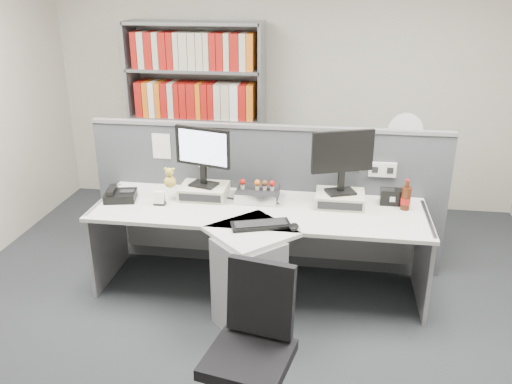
% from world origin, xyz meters
% --- Properties ---
extents(ground, '(5.50, 5.50, 0.00)m').
position_xyz_m(ground, '(0.00, 0.00, 0.00)').
color(ground, '#303438').
rests_on(ground, ground).
extents(room_shell, '(5.04, 5.54, 2.72)m').
position_xyz_m(room_shell, '(0.00, 0.00, 1.79)').
color(room_shell, '#BCB6A8').
rests_on(room_shell, ground).
extents(partition, '(3.00, 0.08, 1.27)m').
position_xyz_m(partition, '(0.00, 1.25, 0.65)').
color(partition, '#45494F').
rests_on(partition, ground).
extents(desk, '(2.60, 1.20, 0.72)m').
position_xyz_m(desk, '(0.00, 0.60, 0.46)').
color(desk, silver).
rests_on(desk, ground).
extents(monitor_riser_left, '(0.38, 0.31, 0.10)m').
position_xyz_m(monitor_riser_left, '(-0.48, 0.98, 0.77)').
color(monitor_riser_left, beige).
rests_on(monitor_riser_left, desk).
extents(monitor_riser_right, '(0.38, 0.31, 0.10)m').
position_xyz_m(monitor_riser_right, '(0.62, 0.98, 0.77)').
color(monitor_riser_right, beige).
rests_on(monitor_riser_right, desk).
extents(monitor_left, '(0.47, 0.20, 0.48)m').
position_xyz_m(monitor_left, '(-0.48, 0.98, 1.11)').
color(monitor_left, black).
rests_on(monitor_left, monitor_riser_left).
extents(monitor_right, '(0.47, 0.23, 0.50)m').
position_xyz_m(monitor_right, '(0.62, 0.98, 1.12)').
color(monitor_right, black).
rests_on(monitor_right, monitor_riser_right).
extents(desktop_pc, '(0.33, 0.30, 0.09)m').
position_xyz_m(desktop_pc, '(-0.04, 1.00, 0.76)').
color(desktop_pc, black).
rests_on(desktop_pc, desk).
extents(figurines, '(0.29, 0.05, 0.09)m').
position_xyz_m(figurines, '(-0.02, 0.98, 0.86)').
color(figurines, beige).
rests_on(figurines, desktop_pc).
extents(keyboard, '(0.45, 0.29, 0.03)m').
position_xyz_m(keyboard, '(0.06, 0.48, 0.73)').
color(keyboard, black).
rests_on(keyboard, desk).
extents(mouse, '(0.07, 0.11, 0.04)m').
position_xyz_m(mouse, '(0.30, 0.47, 0.74)').
color(mouse, black).
rests_on(mouse, desk).
extents(desk_phone, '(0.28, 0.27, 0.10)m').
position_xyz_m(desk_phone, '(-1.14, 0.82, 0.76)').
color(desk_phone, black).
rests_on(desk_phone, desk).
extents(desk_calendar, '(0.09, 0.07, 0.11)m').
position_xyz_m(desk_calendar, '(-0.79, 0.77, 0.77)').
color(desk_calendar, black).
rests_on(desk_calendar, desk).
extents(plush_toy, '(0.10, 0.10, 0.17)m').
position_xyz_m(plush_toy, '(-0.73, 0.89, 0.89)').
color(plush_toy, '#B39D3B').
rests_on(plush_toy, monitor_riser_left).
extents(speaker, '(0.19, 0.10, 0.12)m').
position_xyz_m(speaker, '(1.03, 1.05, 0.78)').
color(speaker, black).
rests_on(speaker, desk).
extents(cola_bottle, '(0.08, 0.08, 0.25)m').
position_xyz_m(cola_bottle, '(1.12, 0.96, 0.81)').
color(cola_bottle, '#3F190A').
rests_on(cola_bottle, desk).
extents(shelving_unit, '(1.41, 0.40, 2.00)m').
position_xyz_m(shelving_unit, '(-0.90, 2.44, 0.98)').
color(shelving_unit, gray).
rests_on(shelving_unit, ground).
extents(filing_cabinet, '(0.45, 0.61, 0.70)m').
position_xyz_m(filing_cabinet, '(1.20, 1.99, 0.35)').
color(filing_cabinet, gray).
rests_on(filing_cabinet, ground).
extents(desk_fan, '(0.32, 0.19, 0.54)m').
position_xyz_m(desk_fan, '(1.20, 1.99, 1.04)').
color(desk_fan, white).
rests_on(desk_fan, filing_cabinet).
extents(office_chair, '(0.62, 0.61, 0.93)m').
position_xyz_m(office_chair, '(0.17, -0.57, 0.50)').
color(office_chair, silver).
rests_on(office_chair, ground).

